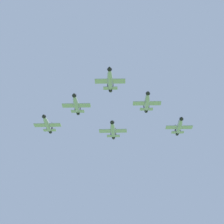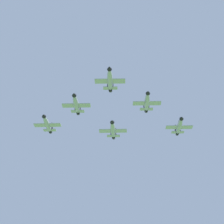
{
  "view_description": "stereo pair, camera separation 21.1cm",
  "coord_description": "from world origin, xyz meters",
  "px_view_note": "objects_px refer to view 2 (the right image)",
  "views": [
    {
      "loc": [
        141.32,
        -30.08,
        66.99
      ],
      "look_at": [
        -31.55,
        -26.15,
        145.8
      ],
      "focal_mm": 78.01,
      "sensor_mm": 36.0,
      "label": 1
    },
    {
      "loc": [
        141.33,
        -29.87,
        66.99
      ],
      "look_at": [
        -31.55,
        -26.15,
        145.8
      ],
      "focal_mm": 78.01,
      "sensor_mm": 36.0,
      "label": 2
    }
  ],
  "objects_px": {
    "jet_right_wingman": "(76,104)",
    "jet_right_outer": "(47,124)",
    "jet_slot_rear": "(113,130)",
    "jet_left_wingman": "(147,102)",
    "jet_left_outer": "(179,126)",
    "jet_lead": "(110,80)"
  },
  "relations": [
    {
      "from": "jet_left_wingman",
      "to": "jet_right_wingman",
      "type": "distance_m",
      "value": 27.14
    },
    {
      "from": "jet_slot_rear",
      "to": "jet_right_outer",
      "type": "bearing_deg",
      "value": -90.0
    },
    {
      "from": "jet_left_wingman",
      "to": "jet_slot_rear",
      "type": "distance_m",
      "value": 21.47
    },
    {
      "from": "jet_left_wingman",
      "to": "jet_lead",
      "type": "bearing_deg",
      "value": -40.97
    },
    {
      "from": "jet_right_outer",
      "to": "jet_slot_rear",
      "type": "xyz_separation_m",
      "value": [
        1.51,
        27.1,
        -2.96
      ]
    },
    {
      "from": "jet_right_wingman",
      "to": "jet_right_outer",
      "type": "bearing_deg",
      "value": -139.99
    },
    {
      "from": "jet_lead",
      "to": "jet_slot_rear",
      "type": "xyz_separation_m",
      "value": [
        -31.88,
        1.77,
        -6.01
      ]
    },
    {
      "from": "jet_right_outer",
      "to": "jet_slot_rear",
      "type": "height_order",
      "value": "jet_right_outer"
    },
    {
      "from": "jet_lead",
      "to": "jet_right_outer",
      "type": "height_order",
      "value": "jet_lead"
    },
    {
      "from": "jet_right_wingman",
      "to": "jet_left_wingman",
      "type": "bearing_deg",
      "value": 89.64
    },
    {
      "from": "jet_left_wingman",
      "to": "jet_left_outer",
      "type": "bearing_deg",
      "value": 139.03
    },
    {
      "from": "jet_right_wingman",
      "to": "jet_slot_rear",
      "type": "bearing_deg",
      "value": 139.28
    },
    {
      "from": "jet_left_wingman",
      "to": "jet_right_outer",
      "type": "distance_m",
      "value": 43.76
    },
    {
      "from": "jet_left_outer",
      "to": "jet_slot_rear",
      "type": "distance_m",
      "value": 27.17
    },
    {
      "from": "jet_right_wingman",
      "to": "jet_left_outer",
      "type": "relative_size",
      "value": 1.0
    },
    {
      "from": "jet_lead",
      "to": "jet_left_outer",
      "type": "xyz_separation_m",
      "value": [
        -30.37,
        28.87,
        -4.8
      ]
    },
    {
      "from": "jet_left_wingman",
      "to": "jet_right_outer",
      "type": "xyz_separation_m",
      "value": [
        -18.2,
        -39.76,
        -1.72
      ]
    },
    {
      "from": "jet_left_wingman",
      "to": "jet_left_outer",
      "type": "height_order",
      "value": "jet_left_wingman"
    },
    {
      "from": "jet_lead",
      "to": "jet_left_outer",
      "type": "height_order",
      "value": "jet_lead"
    },
    {
      "from": "jet_left_wingman",
      "to": "jet_right_wingman",
      "type": "xyz_separation_m",
      "value": [
        -1.51,
        -27.1,
        -0.48
      ]
    },
    {
      "from": "jet_left_wingman",
      "to": "jet_slot_rear",
      "type": "height_order",
      "value": "jet_left_wingman"
    },
    {
      "from": "jet_left_wingman",
      "to": "jet_right_outer",
      "type": "relative_size",
      "value": 0.96
    }
  ]
}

